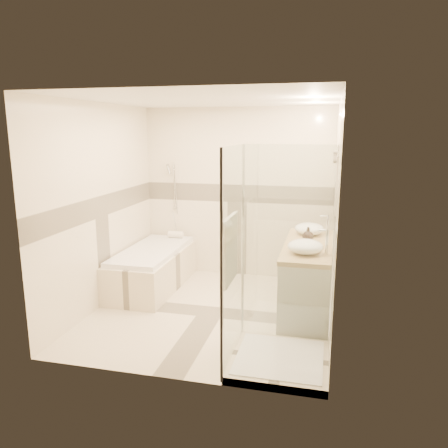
% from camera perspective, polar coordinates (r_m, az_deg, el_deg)
% --- Properties ---
extents(room, '(2.82, 3.02, 2.52)m').
position_cam_1_polar(room, '(5.06, -1.12, 1.78)').
color(room, beige).
rests_on(room, ground).
extents(bathtub, '(0.75, 1.70, 0.56)m').
position_cam_1_polar(bathtub, '(6.22, -9.29, -5.44)').
color(bathtub, beige).
rests_on(bathtub, ground).
extents(vanity, '(0.58, 1.62, 0.85)m').
position_cam_1_polar(vanity, '(5.40, 10.84, -6.92)').
color(vanity, silver).
rests_on(vanity, ground).
extents(shower_enclosure, '(0.96, 0.93, 2.04)m').
position_cam_1_polar(shower_enclosure, '(4.21, 5.93, -11.20)').
color(shower_enclosure, beige).
rests_on(shower_enclosure, ground).
extents(vessel_sink_near, '(0.38, 0.38, 0.15)m').
position_cam_1_polar(vessel_sink_near, '(5.74, 11.09, -0.62)').
color(vessel_sink_near, white).
rests_on(vessel_sink_near, vanity).
extents(vessel_sink_far, '(0.39, 0.39, 0.16)m').
position_cam_1_polar(vessel_sink_far, '(4.84, 10.58, -2.91)').
color(vessel_sink_far, white).
rests_on(vessel_sink_far, vanity).
extents(faucet_near, '(0.11, 0.03, 0.27)m').
position_cam_1_polar(faucet_near, '(5.72, 13.29, 0.05)').
color(faucet_near, silver).
rests_on(faucet_near, vanity).
extents(faucet_far, '(0.12, 0.03, 0.29)m').
position_cam_1_polar(faucet_far, '(4.82, 13.18, -2.03)').
color(faucet_far, silver).
rests_on(faucet_far, vanity).
extents(amenity_bottle_a, '(0.08, 0.09, 0.16)m').
position_cam_1_polar(amenity_bottle_a, '(5.10, 10.75, -2.16)').
color(amenity_bottle_a, black).
rests_on(amenity_bottle_a, vanity).
extents(amenity_bottle_b, '(0.17, 0.17, 0.17)m').
position_cam_1_polar(amenity_bottle_b, '(5.38, 10.92, -1.32)').
color(amenity_bottle_b, black).
rests_on(amenity_bottle_b, vanity).
extents(folded_towels, '(0.16, 0.25, 0.08)m').
position_cam_1_polar(folded_towels, '(5.97, 11.18, -0.48)').
color(folded_towels, white).
rests_on(folded_towels, vanity).
extents(rolled_towel, '(0.22, 0.10, 0.10)m').
position_cam_1_polar(rolled_towel, '(6.71, -6.31, -1.36)').
color(rolled_towel, white).
rests_on(rolled_towel, bathtub).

